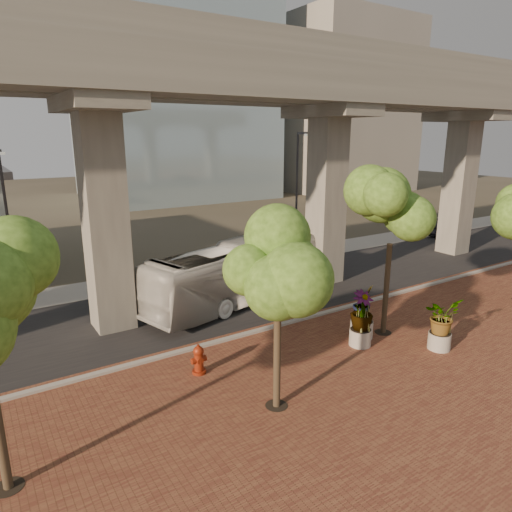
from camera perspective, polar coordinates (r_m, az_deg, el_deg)
ground at (r=21.67m, az=-0.26°, el=-7.12°), size 160.00×160.00×0.00m
brick_plaza at (r=16.18m, az=15.75°, el=-15.75°), size 70.00×13.00×0.06m
asphalt_road at (r=23.26m, az=-2.92°, el=-5.51°), size 90.00×8.00×0.04m
curb_strip at (r=20.11m, az=2.84°, el=-8.70°), size 70.00×0.25×0.16m
far_sidewalk at (r=27.92m, az=-8.56°, el=-2.11°), size 90.00×3.00×0.06m
transit_viaduct at (r=21.81m, az=-3.18°, el=12.69°), size 72.00×5.60×12.40m
midrise_block at (r=72.09m, az=10.40°, el=17.78°), size 18.00×16.00×24.00m
transit_bus at (r=22.63m, az=-2.27°, el=-2.16°), size 10.94×5.30×2.97m
parked_car at (r=41.14m, az=22.37°, el=3.39°), size 4.45×2.73×1.38m
fire_hydrant at (r=16.36m, az=-7.17°, el=-12.72°), size 0.54×0.48×1.07m
planter_front at (r=19.00m, az=22.21°, el=-7.23°), size 1.90×1.90×2.09m
planter_right at (r=18.34m, az=13.07°, el=-6.96°), size 2.10×2.10×2.24m
planter_left at (r=19.03m, az=13.21°, el=-6.09°), size 2.06×2.06×2.27m
street_tree_near_west at (r=12.89m, az=2.81°, el=-1.10°), size 3.25×3.25×6.02m
street_tree_near_east at (r=18.80m, az=16.64°, el=4.84°), size 3.93×3.93×6.79m
streetlamp_west at (r=23.73m, az=-28.58°, el=4.00°), size 0.37×1.08×7.49m
streetlamp_east at (r=30.96m, az=5.25°, el=8.74°), size 0.41×1.20×8.26m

